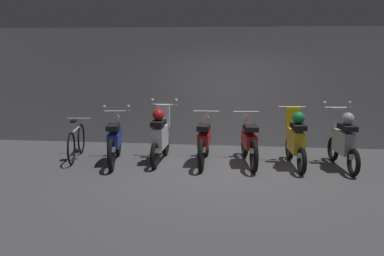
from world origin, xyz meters
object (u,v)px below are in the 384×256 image
motorbike_slot_0 (115,140)px  motorbike_slot_2 (204,140)px  motorbike_slot_1 (160,135)px  bicycle (76,142)px  motorbike_slot_5 (343,140)px  motorbike_slot_3 (249,141)px  motorbike_slot_4 (296,139)px

motorbike_slot_0 → motorbike_slot_2: size_ratio=0.99×
motorbike_slot_1 → bicycle: bearing=178.6°
motorbike_slot_5 → bicycle: size_ratio=0.98×
motorbike_slot_2 → bicycle: 2.78m
motorbike_slot_3 → bicycle: 3.70m
motorbike_slot_5 → bicycle: bearing=178.8°
motorbike_slot_2 → motorbike_slot_5: 2.77m
motorbike_slot_0 → bicycle: size_ratio=1.13×
motorbike_slot_3 → bicycle: bearing=179.7°
motorbike_slot_3 → bicycle: motorbike_slot_3 is taller
motorbike_slot_2 → motorbike_slot_4: bearing=-2.4°
motorbike_slot_4 → motorbike_slot_5: motorbike_slot_5 is taller
motorbike_slot_2 → bicycle: (-2.78, 0.04, -0.13)m
motorbike_slot_1 → motorbike_slot_5: bearing=-1.1°
motorbike_slot_0 → motorbike_slot_4: size_ratio=1.15×
motorbike_slot_2 → motorbike_slot_4: size_ratio=1.16×
motorbike_slot_0 → motorbike_slot_3: motorbike_slot_0 is taller
motorbike_slot_0 → motorbike_slot_1: 0.95m
motorbike_slot_4 → motorbike_slot_3: bearing=173.6°
motorbike_slot_3 → motorbike_slot_5: 1.85m
motorbike_slot_5 → motorbike_slot_4: bearing=-179.4°
motorbike_slot_3 → motorbike_slot_4: size_ratio=1.16×
motorbike_slot_2 → motorbike_slot_3: (0.92, 0.03, 0.00)m
motorbike_slot_2 → motorbike_slot_3: 0.92m
motorbike_slot_2 → bicycle: bearing=179.1°
motorbike_slot_0 → motorbike_slot_3: bearing=4.6°
motorbike_slot_3 → bicycle: (-3.70, 0.02, -0.13)m
motorbike_slot_3 → motorbike_slot_4: 0.93m
motorbike_slot_0 → motorbike_slot_2: bearing=6.1°
motorbike_slot_0 → bicycle: motorbike_slot_0 is taller
motorbike_slot_2 → bicycle: motorbike_slot_2 is taller
motorbike_slot_0 → motorbike_slot_5: 4.62m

